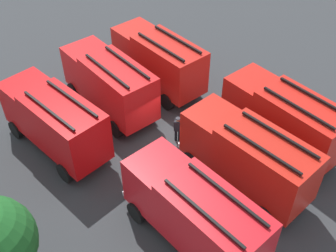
{
  "coord_description": "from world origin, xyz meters",
  "views": [
    {
      "loc": [
        -11.14,
        13.35,
        16.89
      ],
      "look_at": [
        0.0,
        0.0,
        1.4
      ],
      "focal_mm": 44.16,
      "sensor_mm": 36.0,
      "label": 1
    }
  ],
  "objects_px": {
    "firefighter_1": "(178,128)",
    "traffic_cone_0": "(201,119)",
    "fire_truck_1": "(159,59)",
    "fire_truck_4": "(194,212)",
    "fire_truck_0": "(284,117)",
    "fire_truck_5": "(54,120)",
    "fire_truck_3": "(109,82)",
    "fire_truck_2": "(247,155)"
  },
  "relations": [
    {
      "from": "firefighter_1",
      "to": "fire_truck_1",
      "type": "bearing_deg",
      "value": -155.21
    },
    {
      "from": "fire_truck_2",
      "to": "fire_truck_1",
      "type": "bearing_deg",
      "value": -15.42
    },
    {
      "from": "fire_truck_1",
      "to": "traffic_cone_0",
      "type": "distance_m",
      "value": 5.12
    },
    {
      "from": "fire_truck_0",
      "to": "firefighter_1",
      "type": "height_order",
      "value": "fire_truck_0"
    },
    {
      "from": "fire_truck_1",
      "to": "fire_truck_3",
      "type": "xyz_separation_m",
      "value": [
        0.62,
        3.89,
        0.0
      ]
    },
    {
      "from": "fire_truck_0",
      "to": "fire_truck_4",
      "type": "distance_m",
      "value": 8.26
    },
    {
      "from": "fire_truck_0",
      "to": "fire_truck_5",
      "type": "relative_size",
      "value": 1.02
    },
    {
      "from": "fire_truck_4",
      "to": "traffic_cone_0",
      "type": "distance_m",
      "value": 8.53
    },
    {
      "from": "fire_truck_3",
      "to": "traffic_cone_0",
      "type": "height_order",
      "value": "fire_truck_3"
    },
    {
      "from": "fire_truck_0",
      "to": "fire_truck_2",
      "type": "relative_size",
      "value": 1.01
    },
    {
      "from": "firefighter_1",
      "to": "traffic_cone_0",
      "type": "bearing_deg",
      "value": 148.32
    },
    {
      "from": "fire_truck_1",
      "to": "fire_truck_4",
      "type": "distance_m",
      "value": 12.38
    },
    {
      "from": "firefighter_1",
      "to": "traffic_cone_0",
      "type": "height_order",
      "value": "firefighter_1"
    },
    {
      "from": "fire_truck_3",
      "to": "traffic_cone_0",
      "type": "xyz_separation_m",
      "value": [
        -5.21,
        -2.54,
        -1.83
      ]
    },
    {
      "from": "fire_truck_1",
      "to": "fire_truck_3",
      "type": "height_order",
      "value": "same"
    },
    {
      "from": "fire_truck_2",
      "to": "firefighter_1",
      "type": "bearing_deg",
      "value": 2.8
    },
    {
      "from": "fire_truck_2",
      "to": "fire_truck_3",
      "type": "distance_m",
      "value": 9.77
    },
    {
      "from": "fire_truck_4",
      "to": "fire_truck_5",
      "type": "relative_size",
      "value": 1.02
    },
    {
      "from": "fire_truck_4",
      "to": "traffic_cone_0",
      "type": "bearing_deg",
      "value": -47.84
    },
    {
      "from": "fire_truck_5",
      "to": "fire_truck_3",
      "type": "bearing_deg",
      "value": -82.82
    },
    {
      "from": "fire_truck_1",
      "to": "fire_truck_5",
      "type": "xyz_separation_m",
      "value": [
        0.39,
        8.28,
        0.0
      ]
    },
    {
      "from": "fire_truck_1",
      "to": "fire_truck_0",
      "type": "bearing_deg",
      "value": -170.64
    },
    {
      "from": "firefighter_1",
      "to": "fire_truck_5",
      "type": "bearing_deg",
      "value": -72.18
    },
    {
      "from": "fire_truck_4",
      "to": "firefighter_1",
      "type": "relative_size",
      "value": 4.35
    },
    {
      "from": "firefighter_1",
      "to": "traffic_cone_0",
      "type": "relative_size",
      "value": 2.64
    },
    {
      "from": "fire_truck_5",
      "to": "firefighter_1",
      "type": "distance_m",
      "value": 6.93
    },
    {
      "from": "fire_truck_5",
      "to": "traffic_cone_0",
      "type": "relative_size",
      "value": 11.28
    },
    {
      "from": "fire_truck_4",
      "to": "traffic_cone_0",
      "type": "height_order",
      "value": "fire_truck_4"
    },
    {
      "from": "fire_truck_3",
      "to": "firefighter_1",
      "type": "distance_m",
      "value": 5.2
    },
    {
      "from": "fire_truck_0",
      "to": "fire_truck_4",
      "type": "relative_size",
      "value": 1.01
    },
    {
      "from": "fire_truck_4",
      "to": "firefighter_1",
      "type": "distance_m",
      "value": 6.9
    },
    {
      "from": "fire_truck_3",
      "to": "fire_truck_5",
      "type": "xyz_separation_m",
      "value": [
        -0.23,
        4.39,
        0.0
      ]
    },
    {
      "from": "fire_truck_0",
      "to": "fire_truck_1",
      "type": "xyz_separation_m",
      "value": [
        9.13,
        -0.02,
        0.0
      ]
    },
    {
      "from": "fire_truck_4",
      "to": "traffic_cone_0",
      "type": "xyz_separation_m",
      "value": [
        4.62,
        -6.93,
        -1.83
      ]
    },
    {
      "from": "fire_truck_1",
      "to": "firefighter_1",
      "type": "xyz_separation_m",
      "value": [
        -4.42,
        3.45,
        -1.19
      ]
    },
    {
      "from": "fire_truck_5",
      "to": "traffic_cone_0",
      "type": "bearing_deg",
      "value": -121.52
    },
    {
      "from": "fire_truck_1",
      "to": "fire_truck_2",
      "type": "height_order",
      "value": "same"
    },
    {
      "from": "fire_truck_0",
      "to": "fire_truck_2",
      "type": "xyz_separation_m",
      "value": [
        -0.01,
        3.79,
        0.0
      ]
    },
    {
      "from": "traffic_cone_0",
      "to": "firefighter_1",
      "type": "bearing_deg",
      "value": 85.61
    },
    {
      "from": "fire_truck_1",
      "to": "fire_truck_2",
      "type": "distance_m",
      "value": 9.9
    },
    {
      "from": "traffic_cone_0",
      "to": "fire_truck_2",
      "type": "bearing_deg",
      "value": 151.69
    },
    {
      "from": "fire_truck_1",
      "to": "firefighter_1",
      "type": "bearing_deg",
      "value": 151.55
    }
  ]
}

